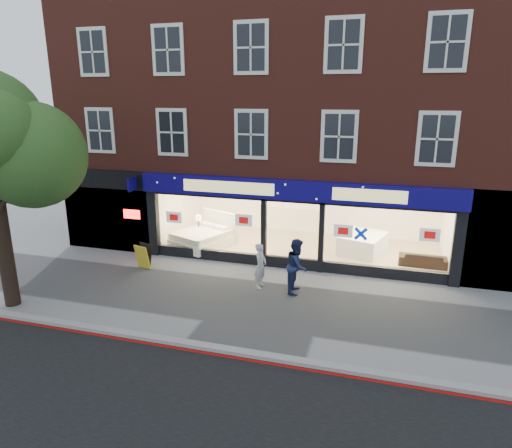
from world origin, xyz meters
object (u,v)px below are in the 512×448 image
at_px(display_bed, 204,237).
at_px(pedestrian_grey, 261,266).
at_px(mattress_stack, 363,243).
at_px(sofa, 423,259).
at_px(a_board, 144,256).
at_px(pedestrian_blue, 297,266).

distance_m(display_bed, pedestrian_grey, 4.62).
distance_m(mattress_stack, pedestrian_grey, 5.14).
bearing_deg(sofa, a_board, 17.88).
height_order(display_bed, mattress_stack, display_bed).
xyz_separation_m(sofa, pedestrian_grey, (-5.23, -3.29, 0.40)).
relative_size(mattress_stack, pedestrian_blue, 1.25).
distance_m(sofa, a_board, 10.18).
relative_size(display_bed, mattress_stack, 1.25).
xyz_separation_m(display_bed, pedestrian_grey, (3.33, -3.19, 0.30)).
distance_m(pedestrian_grey, pedestrian_blue, 1.22).
xyz_separation_m(mattress_stack, sofa, (2.20, -0.86, -0.12)).
xyz_separation_m(display_bed, sofa, (8.56, 0.10, -0.10)).
height_order(mattress_stack, pedestrian_grey, pedestrian_grey).
bearing_deg(pedestrian_grey, pedestrian_blue, -85.36).
xyz_separation_m(pedestrian_grey, pedestrian_blue, (1.22, -0.03, 0.14)).
distance_m(display_bed, sofa, 8.57).
bearing_deg(a_board, mattress_stack, 39.87).
bearing_deg(pedestrian_blue, a_board, 84.84).
relative_size(pedestrian_grey, pedestrian_blue, 0.84).
bearing_deg(pedestrian_blue, mattress_stack, -23.84).
xyz_separation_m(mattress_stack, pedestrian_blue, (-1.81, -4.18, 0.42)).
distance_m(display_bed, pedestrian_blue, 5.59).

